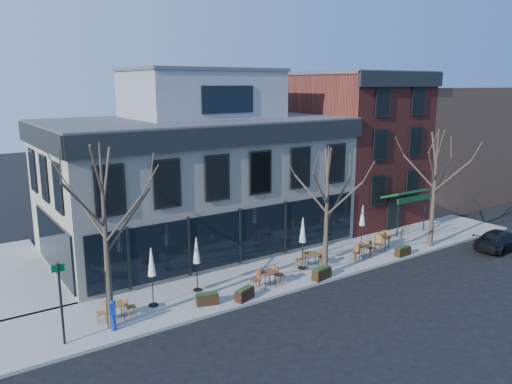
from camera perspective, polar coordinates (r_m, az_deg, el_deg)
ground at (r=28.90m, az=-1.90°, el=-8.63°), size 120.00×120.00×0.00m
sidewalk_front at (r=29.06m, az=5.89°, el=-8.41°), size 33.50×4.70×0.15m
sidewalk_side at (r=30.75m, az=-26.61°, el=-8.52°), size 4.50×12.00×0.15m
corner_building at (r=31.92m, az=-6.74°, el=2.12°), size 18.39×10.39×11.10m
red_brick_building at (r=39.32m, az=10.28°, el=5.27°), size 8.20×11.78×11.18m
bg_building at (r=47.52m, az=18.07°, el=5.28°), size 12.00×12.00×10.00m
tree_corner at (r=21.37m, az=-16.80°, el=-4.75°), size 3.93×3.98×7.92m
tree_mid at (r=26.53m, az=8.11°, el=-2.07°), size 3.50×3.55×7.04m
tree_right at (r=33.10m, az=19.73°, el=0.60°), size 3.72×3.77×7.48m
sign_pole at (r=21.37m, az=-21.42°, el=-11.30°), size 0.50×0.10×3.40m
parked_sedan at (r=35.32m, az=26.17°, el=-4.92°), size 4.45×2.04×1.26m
call_box at (r=22.29m, az=-16.03°, el=-13.28°), size 0.29×0.27×1.37m
cafe_set_0 at (r=23.31m, az=-15.65°, el=-12.79°), size 1.75×0.76×0.91m
cafe_set_2 at (r=25.80m, az=1.32°, el=-9.68°), size 1.94×0.83×1.01m
cafe_set_3 at (r=28.55m, az=6.39°, el=-7.55°), size 1.91×1.23×1.00m
cafe_set_4 at (r=30.42m, az=12.13°, el=-6.49°), size 1.93×0.84×1.00m
cafe_set_5 at (r=32.41m, az=14.25°, el=-5.37°), size 2.04×1.20×1.06m
umbrella_0 at (r=23.64m, az=-11.85°, el=-8.19°), size 0.45×0.45×2.84m
umbrella_1 at (r=24.97m, az=-6.82°, el=-6.98°), size 0.45×0.45×2.78m
umbrella_3 at (r=27.76m, az=5.36°, el=-4.66°), size 0.48×0.48×2.97m
umbrella_4 at (r=31.95m, az=12.06°, el=-2.89°), size 0.44×0.44×2.75m
planter_0 at (r=24.03m, az=-5.58°, el=-12.04°), size 1.11×0.70×0.58m
planter_1 at (r=24.43m, az=-1.30°, el=-11.56°), size 1.13×0.75×0.59m
planter_2 at (r=27.02m, az=7.52°, el=-9.20°), size 1.20×0.64×0.64m
planter_3 at (r=31.50m, az=16.43°, el=-6.50°), size 1.05×0.43×0.58m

